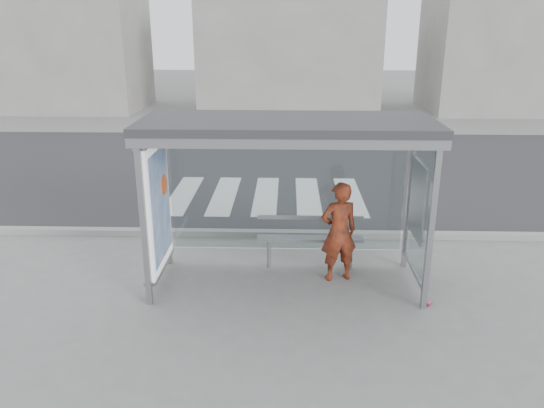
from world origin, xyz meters
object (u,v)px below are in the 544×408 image
at_px(person, 339,232).
at_px(bench, 310,238).
at_px(soda_can, 429,303).
at_px(bus_shelter, 262,161).

relative_size(person, bench, 0.93).
relative_size(bench, soda_can, 16.14).
distance_m(person, bench, 0.64).
xyz_separation_m(bus_shelter, soda_can, (2.47, -0.69, -1.95)).
distance_m(bus_shelter, soda_can, 3.23).
relative_size(person, soda_can, 15.00).
bearing_deg(bus_shelter, person, 6.37).
bearing_deg(bench, person, -42.10).
xyz_separation_m(bus_shelter, person, (1.20, 0.13, -1.17)).
bearing_deg(person, bus_shelter, -8.62).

